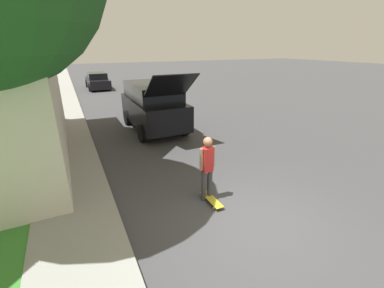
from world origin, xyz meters
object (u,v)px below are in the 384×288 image
(car_down_street, at_px, (97,81))
(skateboarder, at_px, (207,166))
(suv_parked, at_px, (153,105))
(skateboard, at_px, (212,200))

(car_down_street, height_order, skateboarder, skateboarder)
(suv_parked, distance_m, skateboarder, 6.28)
(suv_parked, bearing_deg, car_down_street, 93.13)
(skateboard, bearing_deg, skateboarder, 100.71)
(suv_parked, bearing_deg, skateboarder, -95.89)
(suv_parked, height_order, skateboard, suv_parked)
(suv_parked, relative_size, skateboarder, 3.04)
(suv_parked, xyz_separation_m, skateboarder, (-0.64, -6.24, -0.22))
(skateboarder, relative_size, skateboard, 2.01)
(car_down_street, xyz_separation_m, skateboarder, (0.13, -20.36, 0.26))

